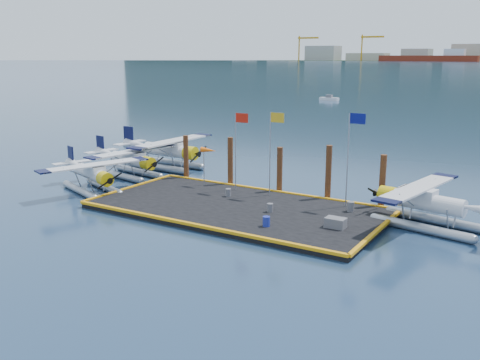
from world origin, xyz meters
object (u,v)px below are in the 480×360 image
object	(u,v)px
flagpole_red	(238,139)
piling_3	(328,174)
seaplane_d	(423,204)
piling_4	(382,183)
drum_1	(266,221)
windsock	(209,151)
drum_4	(351,207)
seaplane_c	(169,152)
crate	(336,223)
piling_2	(280,172)
piling_0	(186,159)
drum_2	(270,208)
flagpole_yellow	(273,141)
seaplane_a	(93,176)
piling_1	(230,163)
seaplane_b	(131,162)
flagpole_blue	(351,146)
drum_5	(228,193)

from	to	relation	value
flagpole_red	piling_3	size ratio (longest dim) A/B	1.40
seaplane_d	piling_4	distance (m)	4.02
drum_1	piling_3	world-z (taller)	piling_3
windsock	drum_4	bearing A→B (deg)	-4.54
seaplane_c	seaplane_d	size ratio (longest dim) A/B	1.07
seaplane_c	crate	size ratio (longest dim) A/B	8.52
drum_4	piling_2	distance (m)	7.28
crate	piling_0	size ratio (longest dim) A/B	0.31
windsock	drum_2	bearing A→B (deg)	-26.89
crate	flagpole_yellow	distance (m)	9.19
seaplane_d	flagpole_yellow	distance (m)	11.54
seaplane_c	piling_0	world-z (taller)	piling_0
seaplane_c	piling_4	bearing A→B (deg)	83.26
seaplane_a	piling_1	world-z (taller)	piling_1
piling_1	piling_0	bearing A→B (deg)	180.00
seaplane_c	piling_3	world-z (taller)	piling_3
seaplane_d	drum_2	bearing A→B (deg)	119.76
piling_1	piling_3	size ratio (longest dim) A/B	0.98
flagpole_yellow	piling_1	world-z (taller)	flagpole_yellow
seaplane_c	piling_2	xyz separation A→B (m)	(13.54, -3.29, 0.28)
seaplane_a	flagpole_red	distance (m)	11.84
piling_2	piling_4	xyz separation A→B (m)	(8.00, 0.00, 0.10)
seaplane_b	drum_2	size ratio (longest dim) A/B	15.89
flagpole_red	piling_2	world-z (taller)	flagpole_red
drum_2	piling_2	bearing A→B (deg)	111.34
flagpole_yellow	flagpole_red	bearing A→B (deg)	180.00
flagpole_blue	piling_1	distance (m)	11.12
drum_5	flagpole_blue	distance (m)	9.71
piling_2	drum_2	bearing A→B (deg)	-68.66
drum_1	piling_3	xyz separation A→B (m)	(0.59, 8.31, 1.44)
piling_0	piling_1	xyz separation A→B (m)	(4.50, 0.00, 0.10)
seaplane_b	piling_2	bearing A→B (deg)	104.99
seaplane_c	piling_0	size ratio (longest dim) A/B	2.61
crate	windsock	bearing A→B (deg)	159.59
seaplane_d	drum_5	distance (m)	13.84
flagpole_red	windsock	size ratio (longest dim) A/B	1.92
seaplane_a	seaplane_c	bearing A→B (deg)	-156.54
crate	windsock	size ratio (longest dim) A/B	0.39
windsock	seaplane_b	bearing A→B (deg)	177.74
seaplane_c	flagpole_red	xyz separation A→B (m)	(10.75, -4.89, 2.78)
crate	piling_2	bearing A→B (deg)	138.47
piling_3	windsock	bearing A→B (deg)	-170.47
drum_1	drum_5	bearing A→B (deg)	140.85
seaplane_a	seaplane_d	bearing A→B (deg)	121.06
flagpole_blue	piling_1	world-z (taller)	flagpole_blue
drum_1	flagpole_red	bearing A→B (deg)	132.77
drum_5	piling_1	distance (m)	4.34
seaplane_c	piling_3	size ratio (longest dim) A/B	2.43
seaplane_c	piling_1	size ratio (longest dim) A/B	2.48
flagpole_blue	piling_1	size ratio (longest dim) A/B	1.55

